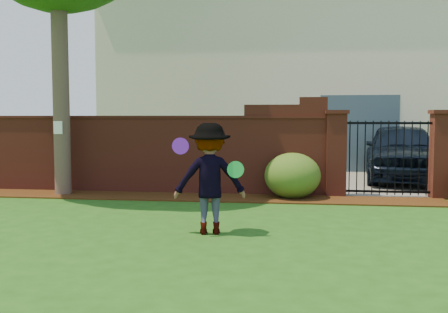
# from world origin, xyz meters

# --- Properties ---
(ground) EXTENTS (80.00, 80.00, 0.01)m
(ground) POSITION_xyz_m (0.00, 0.00, -0.01)
(ground) COLOR #1D4B12
(ground) RESTS_ON ground
(mulch_bed) EXTENTS (11.10, 1.08, 0.03)m
(mulch_bed) POSITION_xyz_m (-0.95, 3.34, 0.01)
(mulch_bed) COLOR #311A09
(mulch_bed) RESTS_ON ground
(brick_wall) EXTENTS (8.70, 0.31, 2.16)m
(brick_wall) POSITION_xyz_m (-2.01, 4.00, 0.93)
(brick_wall) COLOR maroon
(brick_wall) RESTS_ON ground
(pillar_left) EXTENTS (0.50, 0.50, 1.88)m
(pillar_left) POSITION_xyz_m (2.40, 4.00, 0.96)
(pillar_left) COLOR maroon
(pillar_left) RESTS_ON ground
(pillar_right) EXTENTS (0.50, 0.50, 1.88)m
(pillar_right) POSITION_xyz_m (4.60, 4.00, 0.96)
(pillar_right) COLOR maroon
(pillar_right) RESTS_ON ground
(iron_gate) EXTENTS (1.78, 0.03, 1.60)m
(iron_gate) POSITION_xyz_m (3.50, 4.00, 0.85)
(iron_gate) COLOR black
(iron_gate) RESTS_ON ground
(driveway) EXTENTS (3.20, 8.00, 0.01)m
(driveway) POSITION_xyz_m (3.50, 8.00, 0.01)
(driveway) COLOR slate
(driveway) RESTS_ON ground
(house) EXTENTS (12.40, 6.40, 6.30)m
(house) POSITION_xyz_m (1.00, 12.00, 3.16)
(house) COLOR #F3E6CB
(house) RESTS_ON ground
(car) EXTENTS (2.45, 4.83, 1.58)m
(car) POSITION_xyz_m (4.38, 6.88, 0.79)
(car) COLOR black
(car) RESTS_ON ground
(paper_notice) EXTENTS (0.20, 0.01, 0.28)m
(paper_notice) POSITION_xyz_m (-3.60, 3.21, 1.50)
(paper_notice) COLOR white
(paper_notice) RESTS_ON tree
(shrub_left) EXTENTS (1.19, 1.19, 0.98)m
(shrub_left) POSITION_xyz_m (1.47, 3.54, 0.49)
(shrub_left) COLOR #295419
(shrub_left) RESTS_ON ground
(man) EXTENTS (1.16, 0.79, 1.65)m
(man) POSITION_xyz_m (0.25, 0.04, 0.82)
(man) COLOR gray
(man) RESTS_ON ground
(frisbee_purple) EXTENTS (0.25, 0.15, 0.24)m
(frisbee_purple) POSITION_xyz_m (-0.13, -0.21, 1.32)
(frisbee_purple) COLOR #631BAA
(frisbee_purple) RESTS_ON man
(frisbee_green) EXTENTS (0.25, 0.09, 0.25)m
(frisbee_green) POSITION_xyz_m (0.65, -0.09, 0.98)
(frisbee_green) COLOR green
(frisbee_green) RESTS_ON man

